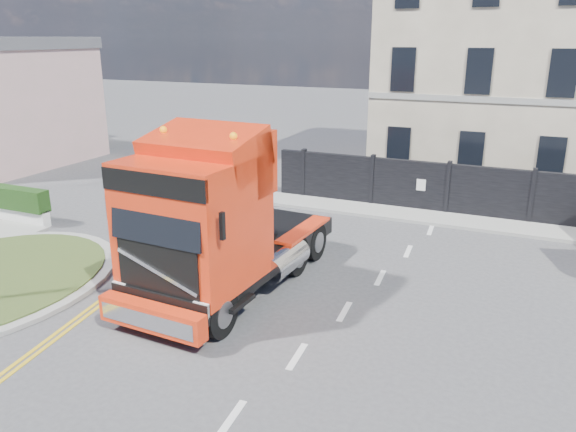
% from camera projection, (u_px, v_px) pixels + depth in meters
% --- Properties ---
extents(ground, '(120.00, 120.00, 0.00)m').
position_uv_depth(ground, '(248.00, 286.00, 15.65)').
color(ground, '#424244').
rests_on(ground, ground).
extents(hoarding_fence, '(18.80, 0.25, 2.00)m').
position_uv_depth(hoarding_fence, '(518.00, 196.00, 20.67)').
color(hoarding_fence, black).
rests_on(hoarding_fence, ground).
extents(georgian_building, '(12.30, 10.30, 12.80)m').
position_uv_depth(georgian_building, '(526.00, 56.00, 25.96)').
color(georgian_building, beige).
rests_on(georgian_building, ground).
extents(pavement_far, '(20.00, 1.60, 0.12)m').
position_uv_depth(pavement_far, '(498.00, 226.00, 20.39)').
color(pavement_far, gray).
rests_on(pavement_far, ground).
extents(truck, '(3.15, 7.56, 4.45)m').
position_uv_depth(truck, '(212.00, 227.00, 14.29)').
color(truck, black).
rests_on(truck, ground).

